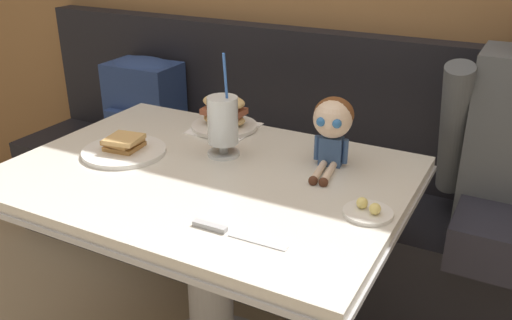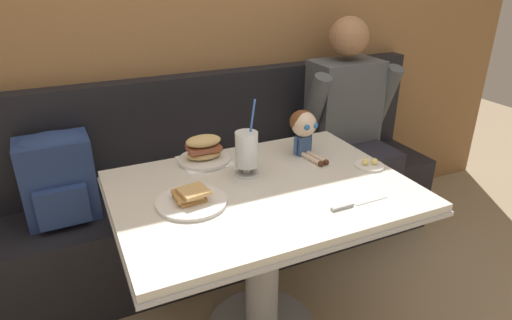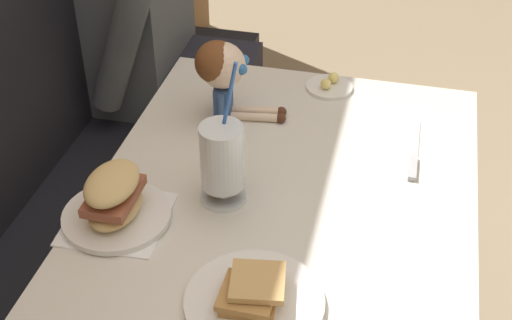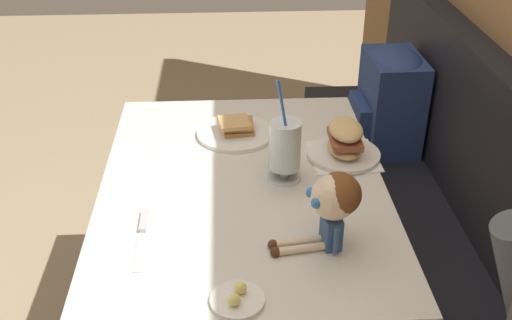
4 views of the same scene
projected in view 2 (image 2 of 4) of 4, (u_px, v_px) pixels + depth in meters
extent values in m
cube|color=olive|center=(188.00, 31.00, 2.18)|extent=(4.40, 0.08, 2.40)
cube|color=black|center=(215.00, 225.00, 2.36)|extent=(2.60, 0.48, 0.45)
cube|color=black|center=(199.00, 126.00, 2.31)|extent=(2.60, 0.10, 0.55)
cube|color=silver|center=(263.00, 190.00, 1.66)|extent=(1.10, 0.80, 0.03)
cube|color=#B7BABF|center=(262.00, 195.00, 1.67)|extent=(1.11, 0.81, 0.02)
cylinder|color=#A5A8AD|center=(262.00, 266.00, 1.81)|extent=(0.14, 0.14, 0.65)
cylinder|color=white|center=(192.00, 202.00, 1.53)|extent=(0.25, 0.25, 0.01)
cube|color=#B78447|center=(190.00, 198.00, 1.53)|extent=(0.10, 0.10, 0.01)
cube|color=#B78447|center=(188.00, 194.00, 1.53)|extent=(0.10, 0.10, 0.01)
cube|color=tan|center=(194.00, 191.00, 1.52)|extent=(0.11, 0.11, 0.01)
cylinder|color=silver|center=(247.00, 173.00, 1.75)|extent=(0.10, 0.10, 0.01)
cylinder|color=silver|center=(247.00, 169.00, 1.74)|extent=(0.03, 0.03, 0.03)
cylinder|color=silver|center=(247.00, 149.00, 1.70)|extent=(0.09, 0.09, 0.14)
cylinder|color=#ADE0A8|center=(247.00, 152.00, 1.71)|extent=(0.08, 0.08, 0.11)
cylinder|color=blue|center=(251.00, 126.00, 1.67)|extent=(0.02, 0.05, 0.22)
cube|color=white|center=(204.00, 161.00, 1.86)|extent=(0.21, 0.21, 0.00)
cylinder|color=white|center=(204.00, 159.00, 1.86)|extent=(0.22, 0.22, 0.01)
ellipsoid|color=tan|center=(204.00, 154.00, 1.85)|extent=(0.15, 0.10, 0.04)
cube|color=#995138|center=(204.00, 148.00, 1.84)|extent=(0.14, 0.09, 0.02)
ellipsoid|color=tan|center=(203.00, 141.00, 1.83)|extent=(0.15, 0.10, 0.04)
cylinder|color=white|center=(369.00, 166.00, 1.81)|extent=(0.12, 0.12, 0.01)
sphere|color=#F4E07A|center=(365.00, 162.00, 1.80)|extent=(0.03, 0.03, 0.03)
sphere|color=#F4E07A|center=(375.00, 161.00, 1.81)|extent=(0.03, 0.03, 0.03)
cube|color=silver|center=(370.00, 200.00, 1.56)|extent=(0.14, 0.02, 0.00)
cube|color=#B2B5BA|center=(342.00, 207.00, 1.51)|extent=(0.09, 0.02, 0.01)
cube|color=#385689|center=(303.00, 145.00, 1.92)|extent=(0.07, 0.05, 0.08)
sphere|color=beige|center=(304.00, 124.00, 1.88)|extent=(0.11, 0.11, 0.11)
ellipsoid|color=brown|center=(302.00, 122.00, 1.88)|extent=(0.13, 0.12, 0.10)
sphere|color=#2D6BB2|center=(307.00, 127.00, 1.83)|extent=(0.03, 0.03, 0.03)
sphere|color=#2D6BB2|center=(315.00, 125.00, 1.85)|extent=(0.03, 0.03, 0.03)
cylinder|color=beige|center=(312.00, 159.00, 1.86)|extent=(0.04, 0.12, 0.02)
cylinder|color=beige|center=(317.00, 157.00, 1.88)|extent=(0.04, 0.12, 0.02)
sphere|color=#4C2819|center=(321.00, 164.00, 1.82)|extent=(0.03, 0.03, 0.03)
sphere|color=#4C2819|center=(326.00, 162.00, 1.83)|extent=(0.03, 0.03, 0.03)
cylinder|color=#385689|center=(295.00, 146.00, 1.90)|extent=(0.02, 0.02, 0.07)
cylinder|color=#385689|center=(310.00, 142.00, 1.94)|extent=(0.02, 0.02, 0.07)
cube|color=navy|center=(58.00, 179.00, 1.93)|extent=(0.31, 0.21, 0.38)
cube|color=navy|center=(63.00, 207.00, 1.86)|extent=(0.21, 0.06, 0.17)
ellipsoid|color=navy|center=(50.00, 141.00, 1.86)|extent=(0.29, 0.20, 0.07)
cube|color=#4C5156|center=(343.00, 112.00, 2.47)|extent=(0.38, 0.24, 0.58)
sphere|color=#9E704C|center=(349.00, 37.00, 2.30)|extent=(0.21, 0.21, 0.21)
cube|color=#23232D|center=(358.00, 159.00, 2.42)|extent=(0.34, 0.36, 0.14)
cylinder|color=#4C5156|center=(313.00, 115.00, 2.33)|extent=(0.09, 0.25, 0.48)
cylinder|color=#4C5156|center=(381.00, 104.00, 2.51)|extent=(0.09, 0.25, 0.48)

